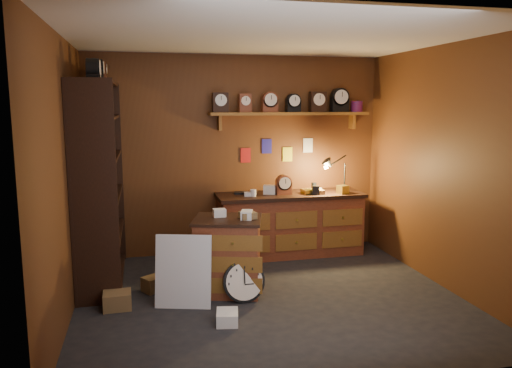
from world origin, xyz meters
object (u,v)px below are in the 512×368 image
Objects in this scene: shelving_unit at (96,175)px; low_cabinet at (228,252)px; big_round_clock at (244,281)px; workbench at (290,220)px.

shelving_unit is 1.75m from low_cabinet.
low_cabinet is at bearing 110.03° from big_round_clock.
workbench reaches higher than low_cabinet.
workbench is 2.18× the size of low_cabinet.
low_cabinet is (1.39, -0.70, -0.81)m from shelving_unit.
shelving_unit reaches higher than big_round_clock.
low_cabinet is at bearing -131.93° from workbench.
shelving_unit is at bearing 168.98° from low_cabinet.
workbench is at bearing 57.54° from big_round_clock.
shelving_unit is 2.81× the size of low_cabinet.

